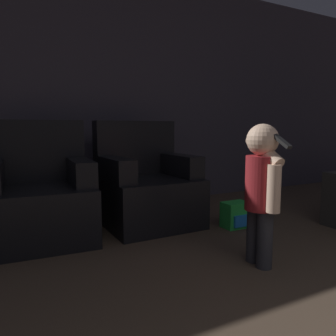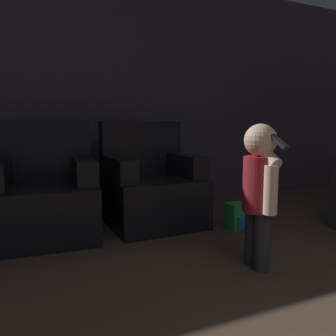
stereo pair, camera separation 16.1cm
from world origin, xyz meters
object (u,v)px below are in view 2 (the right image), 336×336
Objects in this scene: armchair_right at (151,188)px; toy_backpack at (240,216)px; armchair_left at (44,196)px; person_toddler at (260,184)px.

armchair_right is 4.11× the size of toy_backpack.
person_toddler is at bearing -41.69° from armchair_left.
toy_backpack is at bearing -13.94° from armchair_left.
armchair_right is (0.94, 0.00, 0.00)m from armchair_left.
armchair_left is 4.11× the size of toy_backpack.
armchair_right is 1.04× the size of person_toddler.
armchair_left is at bearing -128.27° from person_toddler.
armchair_right is at bearing -160.66° from person_toddler.
armchair_left reaches higher than toy_backpack.
armchair_left reaches higher than person_toddler.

